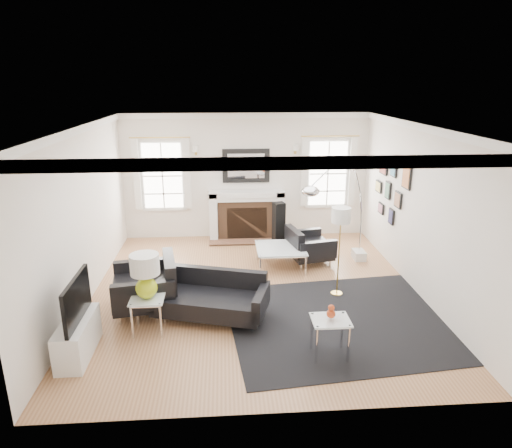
{
  "coord_description": "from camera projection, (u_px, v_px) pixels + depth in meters",
  "views": [
    {
      "loc": [
        -0.49,
        -7.09,
        3.47
      ],
      "look_at": [
        0.03,
        0.3,
        1.13
      ],
      "focal_mm": 32.0,
      "sensor_mm": 36.0,
      "label": 1
    }
  ],
  "objects": [
    {
      "name": "ceiling",
      "position": [
        255.0,
        126.0,
        6.98
      ],
      "size": [
        5.5,
        6.0,
        0.02
      ],
      "primitive_type": "cube",
      "color": "white",
      "rests_on": "back_wall"
    },
    {
      "name": "armchair_right",
      "position": [
        307.0,
        247.0,
        9.01
      ],
      "size": [
        0.94,
        1.01,
        0.59
      ],
      "color": "black",
      "rests_on": "floor"
    },
    {
      "name": "orange_vase",
      "position": [
        331.0,
        312.0,
        5.82
      ],
      "size": [
        0.12,
        0.12,
        0.19
      ],
      "color": "#BC3E18",
      "rests_on": "nesting_table"
    },
    {
      "name": "speaker_tower",
      "position": [
        279.0,
        228.0,
        9.42
      ],
      "size": [
        0.27,
        0.27,
        1.09
      ],
      "primitive_type": "cube",
      "rotation": [
        0.0,
        0.0,
        0.26
      ],
      "color": "black",
      "rests_on": "floor"
    },
    {
      "name": "front_wall",
      "position": [
        276.0,
        297.0,
        4.55
      ],
      "size": [
        5.5,
        0.04,
        2.8
      ],
      "primitive_type": "cube",
      "color": "silver",
      "rests_on": "floor"
    },
    {
      "name": "window_left",
      "position": [
        163.0,
        176.0,
        10.06
      ],
      "size": [
        1.24,
        0.15,
        1.62
      ],
      "color": "white",
      "rests_on": "back_wall"
    },
    {
      "name": "nesting_table",
      "position": [
        330.0,
        327.0,
        5.88
      ],
      "size": [
        0.49,
        0.41,
        0.54
      ],
      "color": "silver",
      "rests_on": "floor"
    },
    {
      "name": "side_table_left",
      "position": [
        148.0,
        304.0,
        6.49
      ],
      "size": [
        0.48,
        0.48,
        0.52
      ],
      "color": "silver",
      "rests_on": "floor"
    },
    {
      "name": "mantel_mirror",
      "position": [
        246.0,
        166.0,
        10.14
      ],
      "size": [
        1.05,
        0.07,
        0.75
      ],
      "color": "black",
      "rests_on": "back_wall"
    },
    {
      "name": "left_wall",
      "position": [
        82.0,
        217.0,
        7.22
      ],
      "size": [
        0.04,
        6.0,
        2.8
      ],
      "primitive_type": "cube",
      "color": "silver",
      "rests_on": "floor"
    },
    {
      "name": "area_rug",
      "position": [
        343.0,
        320.0,
        6.89
      ],
      "size": [
        3.65,
        3.15,
        0.01
      ],
      "primitive_type": "cube",
      "rotation": [
        0.0,
        0.0,
        0.1
      ],
      "color": "black",
      "rests_on": "floor"
    },
    {
      "name": "crown_molding",
      "position": [
        255.0,
        130.0,
        7.0
      ],
      "size": [
        5.5,
        6.0,
        0.12
      ],
      "primitive_type": "cube",
      "color": "white",
      "rests_on": "back_wall"
    },
    {
      "name": "fireplace",
      "position": [
        247.0,
        216.0,
        10.31
      ],
      "size": [
        1.7,
        0.69,
        1.11
      ],
      "color": "white",
      "rests_on": "floor"
    },
    {
      "name": "gallery_wall",
      "position": [
        391.0,
        185.0,
        8.78
      ],
      "size": [
        0.04,
        1.73,
        1.29
      ],
      "color": "black",
      "rests_on": "right_wall"
    },
    {
      "name": "tv_unit",
      "position": [
        78.0,
        332.0,
        5.94
      ],
      "size": [
        0.35,
        1.0,
        1.09
      ],
      "color": "white",
      "rests_on": "floor"
    },
    {
      "name": "armchair_left",
      "position": [
        148.0,
        287.0,
        7.1
      ],
      "size": [
        1.1,
        1.19,
        0.71
      ],
      "color": "black",
      "rests_on": "floor"
    },
    {
      "name": "right_wall",
      "position": [
        420.0,
        210.0,
        7.59
      ],
      "size": [
        0.04,
        6.0,
        2.8
      ],
      "primitive_type": "cube",
      "color": "silver",
      "rests_on": "floor"
    },
    {
      "name": "back_wall",
      "position": [
        246.0,
        176.0,
        10.26
      ],
      "size": [
        5.5,
        0.04,
        2.8
      ],
      "primitive_type": "cube",
      "color": "silver",
      "rests_on": "floor"
    },
    {
      "name": "gourd_lamp",
      "position": [
        145.0,
        273.0,
        6.35
      ],
      "size": [
        0.41,
        0.41,
        0.66
      ],
      "color": "#BFD91B",
      "rests_on": "side_table_left"
    },
    {
      "name": "floor",
      "position": [
        255.0,
        292.0,
        7.82
      ],
      "size": [
        6.0,
        6.0,
        0.0
      ],
      "primitive_type": "plane",
      "color": "#97623F",
      "rests_on": "ground"
    },
    {
      "name": "coffee_table",
      "position": [
        281.0,
        249.0,
        8.74
      ],
      "size": [
        0.92,
        0.92,
        0.41
      ],
      "color": "silver",
      "rests_on": "floor"
    },
    {
      "name": "window_right",
      "position": [
        328.0,
        173.0,
        10.31
      ],
      "size": [
        1.24,
        0.15,
        1.62
      ],
      "color": "white",
      "rests_on": "back_wall"
    },
    {
      "name": "arc_floor_lamp",
      "position": [
        338.0,
        212.0,
        8.37
      ],
      "size": [
        1.51,
        1.4,
        2.14
      ],
      "color": "silver",
      "rests_on": "floor"
    },
    {
      "name": "sofa",
      "position": [
        211.0,
        298.0,
        6.93
      ],
      "size": [
        1.87,
        1.23,
        0.56
      ],
      "color": "black",
      "rests_on": "floor"
    },
    {
      "name": "stick_floor_lamp",
      "position": [
        341.0,
        220.0,
        7.34
      ],
      "size": [
        0.31,
        0.31,
        1.53
      ],
      "color": "gold",
      "rests_on": "floor"
    }
  ]
}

